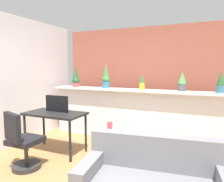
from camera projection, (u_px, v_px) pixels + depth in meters
name	position (u px, v px, depth m)	size (l,w,h in m)	color
divider_wall	(141.00, 117.00, 4.52)	(4.14, 0.16, 1.08)	silver
plant_shelf	(141.00, 91.00, 4.43)	(4.14, 0.35, 0.04)	silver
brick_wall_behind	(149.00, 81.00, 4.99)	(4.14, 0.10, 2.50)	#9E5442
potted_plant_0	(76.00, 78.00, 5.01)	(0.17, 0.17, 0.47)	#B7474C
potted_plant_1	(106.00, 78.00, 4.73)	(0.17, 0.17, 0.53)	#386B84
potted_plant_2	(142.00, 82.00, 4.36)	(0.11, 0.11, 0.34)	gold
potted_plant_3	(182.00, 81.00, 4.11)	(0.16, 0.16, 0.37)	#4C4C51
potted_plant_4	(221.00, 83.00, 3.78)	(0.14, 0.14, 0.40)	#386B84
desk	(55.00, 117.00, 3.94)	(1.10, 0.60, 0.75)	black
tv_monitor	(57.00, 104.00, 3.99)	(0.49, 0.04, 0.31)	black
office_chair	(22.00, 145.00, 3.27)	(0.50, 0.50, 0.91)	#262628
side_cube_shelf	(111.00, 146.00, 3.63)	(0.40, 0.41, 0.50)	silver
vase_on_shelf	(110.00, 126.00, 3.63)	(0.09, 0.09, 0.15)	#CC3D47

